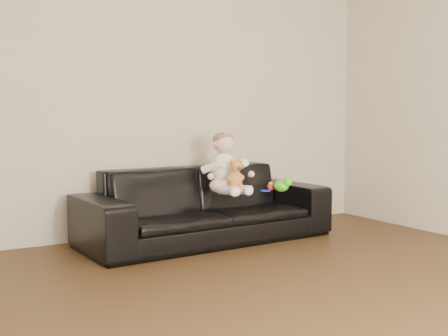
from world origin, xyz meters
TOP-DOWN VIEW (x-y plane):
  - wall_back at (0.00, 2.75)m, footprint 5.00×0.00m
  - sofa at (0.49, 2.25)m, footprint 2.22×0.99m
  - baby at (0.61, 2.13)m, footprint 0.40×0.48m
  - teddy_bear at (0.62, 1.97)m, footprint 0.16×0.16m
  - toy_green at (1.10, 2.00)m, footprint 0.14×0.16m
  - toy_rattle at (1.07, 2.11)m, footprint 0.09×0.09m
  - toy_blue_disc at (1.00, 2.10)m, footprint 0.10×0.10m

SIDE VIEW (x-z plane):
  - sofa at x=0.49m, z-range 0.00..0.63m
  - toy_blue_disc at x=1.00m, z-range 0.42..0.43m
  - toy_rattle at x=1.07m, z-range 0.42..0.48m
  - toy_green at x=1.10m, z-range 0.42..0.52m
  - teddy_bear at x=0.62m, z-range 0.48..0.71m
  - baby at x=0.61m, z-range 0.39..0.91m
  - wall_back at x=0.00m, z-range -1.20..3.80m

